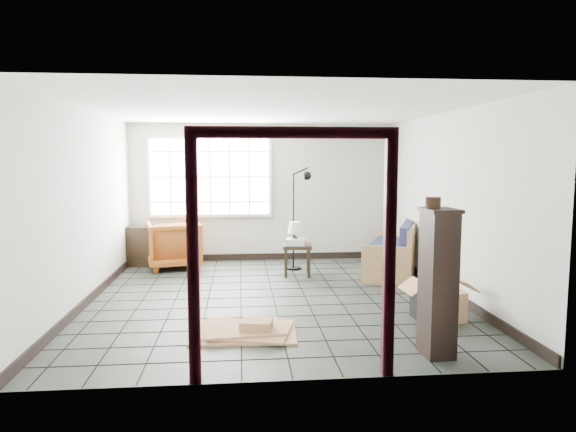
{
  "coord_description": "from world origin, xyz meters",
  "views": [
    {
      "loc": [
        -0.45,
        -7.03,
        1.93
      ],
      "look_at": [
        0.24,
        0.3,
        1.11
      ],
      "focal_mm": 32.0,
      "sensor_mm": 36.0,
      "label": 1
    }
  ],
  "objects": [
    {
      "name": "ground",
      "position": [
        0.0,
        0.0,
        0.0
      ],
      "size": [
        5.5,
        5.5,
        0.0
      ],
      "primitive_type": "plane",
      "color": "black",
      "rests_on": "ground"
    },
    {
      "name": "room_shell",
      "position": [
        0.0,
        0.03,
        1.68
      ],
      "size": [
        5.02,
        5.52,
        2.61
      ],
      "color": "#B7BBB3",
      "rests_on": "ground"
    },
    {
      "name": "window_panel",
      "position": [
        -1.0,
        2.7,
        1.6
      ],
      "size": [
        2.32,
        0.08,
        1.52
      ],
      "color": "silver",
      "rests_on": "ground"
    },
    {
      "name": "doorway_trim",
      "position": [
        0.0,
        -2.7,
        1.38
      ],
      "size": [
        1.8,
        0.08,
        2.2
      ],
      "color": "#350C14",
      "rests_on": "ground"
    },
    {
      "name": "futon_sofa",
      "position": [
        2.21,
        1.41,
        0.32
      ],
      "size": [
        1.46,
        2.13,
        0.88
      ],
      "rotation": [
        0.0,
        0.0,
        -0.39
      ],
      "color": "#A47F4A",
      "rests_on": "ground"
    },
    {
      "name": "armchair",
      "position": [
        -1.63,
        2.15,
        0.46
      ],
      "size": [
        1.05,
        1.01,
        0.92
      ],
      "primitive_type": "imported",
      "rotation": [
        0.0,
        0.0,
        3.36
      ],
      "color": "#9A4416",
      "rests_on": "ground"
    },
    {
      "name": "side_table",
      "position": [
        0.49,
        1.34,
        0.43
      ],
      "size": [
        0.52,
        0.52,
        0.52
      ],
      "rotation": [
        0.0,
        0.0,
        -0.09
      ],
      "color": "black",
      "rests_on": "ground"
    },
    {
      "name": "table_lamp",
      "position": [
        0.45,
        1.3,
        0.79
      ],
      "size": [
        0.3,
        0.3,
        0.38
      ],
      "rotation": [
        0.0,
        0.0,
        0.25
      ],
      "color": "black",
      "rests_on": "side_table"
    },
    {
      "name": "projector",
      "position": [
        0.45,
        1.27,
        0.57
      ],
      "size": [
        0.34,
        0.29,
        0.11
      ],
      "rotation": [
        0.0,
        0.0,
        -0.17
      ],
      "color": "silver",
      "rests_on": "side_table"
    },
    {
      "name": "floor_lamp",
      "position": [
        0.58,
        1.73,
        0.96
      ],
      "size": [
        0.48,
        0.44,
        1.8
      ],
      "rotation": [
        0.0,
        0.0,
        -0.29
      ],
      "color": "black",
      "rests_on": "ground"
    },
    {
      "name": "console_shelf",
      "position": [
        -2.15,
        2.4,
        0.36
      ],
      "size": [
        0.97,
        0.52,
        0.72
      ],
      "rotation": [
        0.0,
        0.0,
        -0.18
      ],
      "color": "black",
      "rests_on": "ground"
    },
    {
      "name": "tall_shelf",
      "position": [
        1.47,
        -2.29,
        0.74
      ],
      "size": [
        0.32,
        0.41,
        1.46
      ],
      "rotation": [
        0.0,
        0.0,
        0.04
      ],
      "color": "black",
      "rests_on": "ground"
    },
    {
      "name": "pot",
      "position": [
        1.39,
        -2.28,
        1.51
      ],
      "size": [
        0.17,
        0.17,
        0.11
      ],
      "rotation": [
        0.0,
        0.0,
        -0.22
      ],
      "color": "black",
      "rests_on": "tall_shelf"
    },
    {
      "name": "open_box",
      "position": [
        1.92,
        -1.18,
        0.18
      ],
      "size": [
        0.91,
        0.49,
        0.5
      ],
      "rotation": [
        0.0,
        0.0,
        0.07
      ],
      "color": "#A67150",
      "rests_on": "ground"
    },
    {
      "name": "cardboard_pile",
      "position": [
        -0.4,
        -1.48,
        0.04
      ],
      "size": [
        1.2,
        0.98,
        0.17
      ],
      "rotation": [
        0.0,
        0.0,
        -0.11
      ],
      "color": "#A67150",
      "rests_on": "ground"
    }
  ]
}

